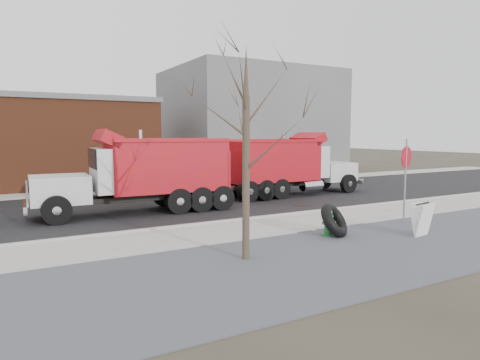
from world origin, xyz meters
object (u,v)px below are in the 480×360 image
stop_sign (406,166)px  dump_truck_red_b (144,171)px  dump_truck_red_a (288,164)px  fire_hydrant (328,223)px  sandwich_board (422,219)px  truck_tire (334,220)px

stop_sign → dump_truck_red_b: size_ratio=0.38×
dump_truck_red_a → fire_hydrant: bearing=-118.8°
sandwich_board → dump_truck_red_a: dump_truck_red_a is taller
truck_tire → sandwich_board: truck_tire is taller
fire_hydrant → truck_tire: size_ratio=0.61×
truck_tire → stop_sign: (3.47, 0.33, 1.49)m
sandwich_board → dump_truck_red_b: dump_truck_red_b is taller
sandwich_board → dump_truck_red_a: bearing=69.8°
truck_tire → stop_sign: bearing=5.4°
dump_truck_red_b → truck_tire: bearing=121.9°
truck_tire → stop_sign: stop_sign is taller
stop_sign → dump_truck_red_b: (-7.31, 6.36, -0.34)m
fire_hydrant → dump_truck_red_a: (4.00, 7.75, 1.20)m
dump_truck_red_b → stop_sign: bearing=141.0°
dump_truck_red_a → dump_truck_red_b: (-7.73, -1.19, 0.05)m
fire_hydrant → sandwich_board: 2.80m
dump_truck_red_a → dump_truck_red_b: dump_truck_red_b is taller
fire_hydrant → dump_truck_red_a: dump_truck_red_a is taller
truck_tire → dump_truck_red_b: 7.80m
stop_sign → sandwich_board: bearing=-118.4°
dump_truck_red_b → fire_hydrant: bearing=121.6°
fire_hydrant → sandwich_board: size_ratio=0.86×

